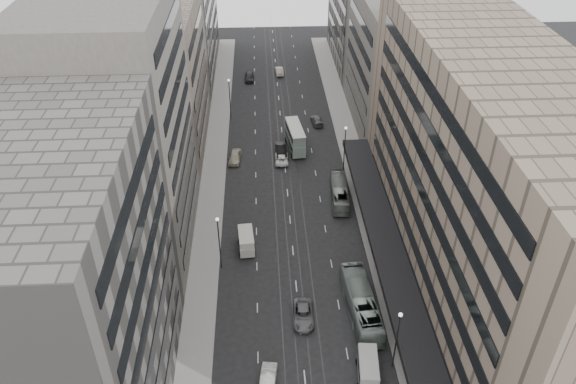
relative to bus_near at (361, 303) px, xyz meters
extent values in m
plane|color=black|center=(-7.40, -2.92, -1.70)|extent=(220.00, 220.00, 0.00)
cube|color=gray|center=(4.60, 34.58, -1.62)|extent=(4.00, 125.00, 0.15)
cube|color=gray|center=(-19.40, 34.58, -1.62)|extent=(4.00, 125.00, 0.15)
cube|color=gray|center=(14.10, 5.08, 13.30)|extent=(15.00, 60.00, 30.00)
cube|color=black|center=(4.60, 5.08, 2.30)|extent=(4.40, 60.00, 0.50)
cube|color=#554F4A|center=(14.10, 49.08, 10.30)|extent=(15.00, 28.00, 24.00)
cube|color=#615C57|center=(14.10, 79.08, 12.30)|extent=(15.00, 32.00, 28.00)
cube|color=#615C57|center=(-28.90, -10.92, 13.30)|extent=(15.00, 28.00, 30.00)
cube|color=#554F4A|center=(-28.90, 16.08, 15.30)|extent=(15.00, 26.00, 34.00)
cube|color=#716458|center=(-28.90, 43.08, 10.80)|extent=(15.00, 28.00, 25.00)
cube|color=#615C57|center=(-28.90, 76.08, 12.30)|extent=(15.00, 38.00, 28.00)
cylinder|color=#262628|center=(2.30, -7.92, 2.30)|extent=(0.16, 0.16, 8.00)
sphere|color=silver|center=(2.30, -7.92, 6.40)|extent=(0.44, 0.44, 0.44)
cylinder|color=#262628|center=(2.30, 32.08, 2.30)|extent=(0.16, 0.16, 8.00)
sphere|color=silver|center=(2.30, 32.08, 6.40)|extent=(0.44, 0.44, 0.44)
cylinder|color=#262628|center=(-17.10, 9.08, 2.30)|extent=(0.16, 0.16, 8.00)
sphere|color=silver|center=(-17.10, 9.08, 6.40)|extent=(0.44, 0.44, 0.44)
cylinder|color=#262628|center=(-17.10, 52.08, 2.30)|extent=(0.16, 0.16, 8.00)
sphere|color=silver|center=(-17.10, 52.08, 6.40)|extent=(0.44, 0.44, 0.44)
imported|color=gray|center=(0.00, 0.00, 0.00)|extent=(3.63, 12.36, 3.40)
imported|color=gray|center=(0.52, 23.76, -0.31)|extent=(3.01, 10.10, 2.78)
cube|color=gray|center=(-5.31, 39.76, -0.20)|extent=(3.23, 8.39, 2.09)
cube|color=gray|center=(-5.31, 39.76, 1.75)|extent=(3.14, 8.06, 1.82)
cube|color=silver|center=(-5.31, 39.76, 2.72)|extent=(3.23, 8.39, 0.11)
cylinder|color=black|center=(-6.09, 36.71, -1.25)|extent=(0.36, 0.93, 0.91)
cylinder|color=black|center=(-3.83, 36.98, -1.25)|extent=(0.36, 0.93, 0.91)
cylinder|color=black|center=(-6.79, 42.55, -1.25)|extent=(0.36, 0.93, 0.91)
cylinder|color=black|center=(-4.53, 42.82, -1.25)|extent=(0.36, 0.93, 0.91)
cube|color=slate|center=(-0.70, -9.11, -0.71)|extent=(2.51, 5.02, 1.26)
cube|color=#A5A5A1|center=(-0.70, -9.11, 0.42)|extent=(2.46, 4.92, 0.99)
cylinder|color=black|center=(-1.54, -7.42, -1.34)|extent=(0.28, 0.74, 0.72)
cylinder|color=black|center=(0.47, -7.63, -1.34)|extent=(0.28, 0.74, 0.72)
cube|color=#B7B0A5|center=(-13.79, 12.67, -0.66)|extent=(2.35, 4.58, 1.37)
cube|color=beige|center=(-13.79, 12.67, 0.56)|extent=(2.30, 4.49, 1.07)
cylinder|color=black|center=(-14.67, 11.13, -1.34)|extent=(0.26, 0.72, 0.71)
cylinder|color=black|center=(-12.67, 11.29, -1.34)|extent=(0.26, 0.72, 0.71)
cylinder|color=black|center=(-14.90, 14.05, -1.34)|extent=(0.26, 0.72, 0.71)
cylinder|color=black|center=(-12.91, 14.21, -1.34)|extent=(0.26, 0.72, 0.71)
imported|color=white|center=(-11.39, -9.68, -0.95)|extent=(2.16, 4.71, 1.50)
imported|color=slate|center=(-6.94, -0.49, -0.98)|extent=(2.59, 5.29, 1.45)
imported|color=#BAB09A|center=(-15.90, 36.19, -0.88)|extent=(2.44, 4.99, 1.64)
imported|color=black|center=(-7.89, 37.93, -0.86)|extent=(1.94, 5.16, 1.68)
imported|color=white|center=(-7.91, 35.58, -1.03)|extent=(2.31, 4.83, 1.33)
imported|color=#505052|center=(-0.53, 49.25, -1.01)|extent=(2.45, 4.91, 1.37)
imported|color=#242326|center=(-13.54, 70.65, -0.87)|extent=(1.98, 4.86, 1.65)
imported|color=#BFAF9E|center=(-6.74, 73.82, -0.93)|extent=(1.87, 4.77, 1.55)
camera|label=1|loc=(-11.26, -46.93, 49.03)|focal=35.00mm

